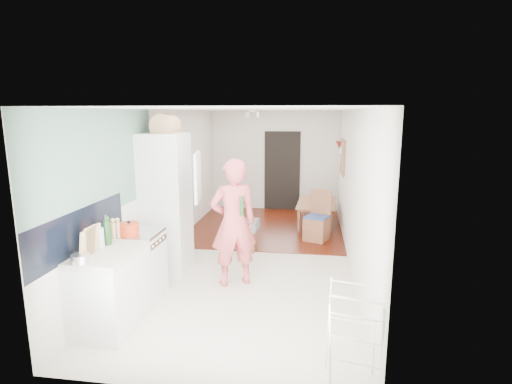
% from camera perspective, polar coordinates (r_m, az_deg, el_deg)
% --- Properties ---
extents(room_shell, '(3.20, 7.00, 2.50)m').
position_cam_1_polar(room_shell, '(6.71, -0.25, 0.95)').
color(room_shell, white).
rests_on(room_shell, ground).
extents(floor, '(3.20, 7.00, 0.01)m').
position_cam_1_polar(floor, '(7.04, -0.24, -9.11)').
color(floor, beige).
rests_on(floor, ground).
extents(wood_floor_overlay, '(3.20, 3.30, 0.01)m').
position_cam_1_polar(wood_floor_overlay, '(8.78, 1.54, -4.92)').
color(wood_floor_overlay, '#5B190B').
rests_on(wood_floor_overlay, room_shell).
extents(sage_wall_panel, '(0.02, 3.00, 1.30)m').
position_cam_1_polar(sage_wall_panel, '(5.24, -21.18, 3.93)').
color(sage_wall_panel, slate).
rests_on(sage_wall_panel, room_shell).
extents(tile_splashback, '(0.02, 1.90, 0.50)m').
position_cam_1_polar(tile_splashback, '(4.90, -23.67, -5.08)').
color(tile_splashback, black).
rests_on(tile_splashback, room_shell).
extents(doorway_recess, '(0.90, 0.04, 2.00)m').
position_cam_1_polar(doorway_recess, '(10.14, 3.76, 3.00)').
color(doorway_recess, black).
rests_on(doorway_recess, room_shell).
extents(base_cabinet, '(0.60, 0.90, 0.86)m').
position_cam_1_polar(base_cabinet, '(5.01, -20.15, -13.26)').
color(base_cabinet, silver).
rests_on(base_cabinet, room_shell).
extents(worktop, '(0.62, 0.92, 0.06)m').
position_cam_1_polar(worktop, '(4.84, -20.52, -8.28)').
color(worktop, beige).
rests_on(worktop, room_shell).
extents(range_cooker, '(0.60, 0.60, 0.88)m').
position_cam_1_polar(range_cooker, '(5.62, -16.52, -10.19)').
color(range_cooker, silver).
rests_on(range_cooker, room_shell).
extents(cooker_top, '(0.60, 0.60, 0.04)m').
position_cam_1_polar(cooker_top, '(5.47, -16.79, -5.69)').
color(cooker_top, silver).
rests_on(cooker_top, room_shell).
extents(fridge_housing, '(0.66, 0.66, 2.15)m').
position_cam_1_polar(fridge_housing, '(6.32, -12.77, -1.59)').
color(fridge_housing, silver).
rests_on(fridge_housing, room_shell).
extents(fridge_door, '(0.14, 0.56, 0.70)m').
position_cam_1_polar(fridge_door, '(5.76, -8.35, 2.15)').
color(fridge_door, silver).
rests_on(fridge_door, room_shell).
extents(fridge_interior, '(0.02, 0.52, 0.66)m').
position_cam_1_polar(fridge_interior, '(6.13, -10.25, 2.64)').
color(fridge_interior, white).
rests_on(fridge_interior, room_shell).
extents(pinboard, '(0.03, 0.90, 0.70)m').
position_cam_1_polar(pinboard, '(8.50, 12.31, 4.91)').
color(pinboard, tan).
rests_on(pinboard, room_shell).
extents(pinboard_frame, '(0.00, 0.94, 0.74)m').
position_cam_1_polar(pinboard_frame, '(8.50, 12.21, 4.91)').
color(pinboard_frame, '#9B5D3A').
rests_on(pinboard_frame, room_shell).
extents(wall_sconce, '(0.18, 0.18, 0.16)m').
position_cam_1_polar(wall_sconce, '(9.13, 11.83, 6.61)').
color(wall_sconce, maroon).
rests_on(wall_sconce, room_shell).
extents(person, '(0.94, 0.82, 2.17)m').
position_cam_1_polar(person, '(5.64, -3.27, -2.79)').
color(person, '#D8555A').
rests_on(person, floor).
extents(dining_table, '(0.73, 1.25, 0.43)m').
position_cam_1_polar(dining_table, '(8.97, 8.72, -3.31)').
color(dining_table, '#9B5D3A').
rests_on(dining_table, floor).
extents(dining_chair, '(0.54, 0.54, 0.98)m').
position_cam_1_polar(dining_chair, '(7.80, 8.70, -3.43)').
color(dining_chair, '#9B5D3A').
rests_on(dining_chair, floor).
extents(stool, '(0.33, 0.33, 0.40)m').
position_cam_1_polar(stool, '(7.26, -1.22, -6.83)').
color(stool, '#9B5D3A').
rests_on(stool, floor).
extents(grey_drape, '(0.41, 0.41, 0.17)m').
position_cam_1_polar(grey_drape, '(7.15, -1.27, -4.72)').
color(grey_drape, slate).
rests_on(grey_drape, stool).
extents(drying_rack, '(0.54, 0.51, 0.90)m').
position_cam_1_polar(drying_rack, '(3.98, 13.76, -19.20)').
color(drying_rack, silver).
rests_on(drying_rack, floor).
extents(bread_bin, '(0.46, 0.45, 0.21)m').
position_cam_1_polar(bread_bin, '(6.24, -12.80, 9.17)').
color(bread_bin, tan).
rests_on(bread_bin, fridge_housing).
extents(red_casserole, '(0.29, 0.29, 0.15)m').
position_cam_1_polar(red_casserole, '(5.35, -17.67, -5.05)').
color(red_casserole, red).
rests_on(red_casserole, cooker_top).
extents(steel_pan, '(0.19, 0.19, 0.09)m').
position_cam_1_polar(steel_pan, '(4.56, -23.77, -8.72)').
color(steel_pan, silver).
rests_on(steel_pan, worktop).
extents(held_bottle, '(0.06, 0.06, 0.26)m').
position_cam_1_polar(held_bottle, '(5.46, -2.06, -2.04)').
color(held_bottle, '#1D431D').
rests_on(held_bottle, person).
extents(bottle_a, '(0.08, 0.08, 0.27)m').
position_cam_1_polar(bottle_a, '(5.03, -20.31, -5.53)').
color(bottle_a, '#1D431D').
rests_on(bottle_a, worktop).
extents(bottle_b, '(0.08, 0.08, 0.29)m').
position_cam_1_polar(bottle_b, '(5.01, -20.56, -5.50)').
color(bottle_b, '#1D431D').
rests_on(bottle_b, worktop).
extents(bottle_c, '(0.11, 0.11, 0.24)m').
position_cam_1_polar(bottle_c, '(4.93, -21.42, -6.15)').
color(bottle_c, beige).
rests_on(bottle_c, worktop).
extents(pepper_mill_front, '(0.07, 0.07, 0.21)m').
position_cam_1_polar(pepper_mill_front, '(5.23, -19.72, -5.24)').
color(pepper_mill_front, tan).
rests_on(pepper_mill_front, worktop).
extents(pepper_mill_back, '(0.06, 0.06, 0.20)m').
position_cam_1_polar(pepper_mill_back, '(5.28, -19.13, -5.10)').
color(pepper_mill_back, tan).
rests_on(pepper_mill_back, worktop).
extents(chopping_boards, '(0.04, 0.25, 0.34)m').
position_cam_1_polar(chopping_boards, '(4.68, -22.74, -6.55)').
color(chopping_boards, tan).
rests_on(chopping_boards, worktop).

